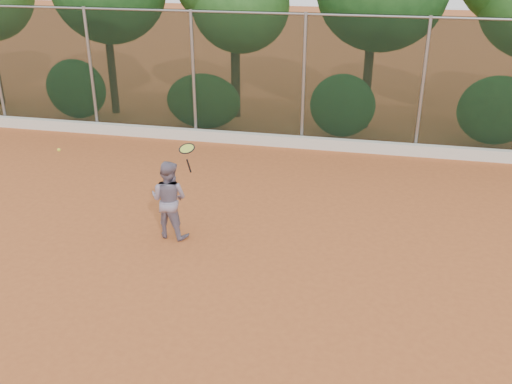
# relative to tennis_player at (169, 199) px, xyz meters

# --- Properties ---
(ground) EXTENTS (80.00, 80.00, 0.00)m
(ground) POSITION_rel_tennis_player_xyz_m (1.74, -1.41, -0.76)
(ground) COLOR #B95C2B
(ground) RESTS_ON ground
(concrete_curb) EXTENTS (24.00, 0.20, 0.30)m
(concrete_curb) POSITION_rel_tennis_player_xyz_m (1.74, 5.41, -0.61)
(concrete_curb) COLOR silver
(concrete_curb) RESTS_ON ground
(tennis_player) EXTENTS (0.82, 0.69, 1.51)m
(tennis_player) POSITION_rel_tennis_player_xyz_m (0.00, 0.00, 0.00)
(tennis_player) COLOR gray
(tennis_player) RESTS_ON ground
(chainlink_fence) EXTENTS (24.09, 0.09, 3.50)m
(chainlink_fence) POSITION_rel_tennis_player_xyz_m (1.74, 5.59, 1.10)
(chainlink_fence) COLOR black
(chainlink_fence) RESTS_ON ground
(tennis_racket) EXTENTS (0.35, 0.34, 0.56)m
(tennis_racket) POSITION_rel_tennis_player_xyz_m (0.44, -0.11, 1.04)
(tennis_racket) COLOR black
(tennis_racket) RESTS_ON ground
(tennis_ball_in_flight) EXTENTS (0.06, 0.06, 0.06)m
(tennis_ball_in_flight) POSITION_rel_tennis_player_xyz_m (-2.00, -0.20, 0.90)
(tennis_ball_in_flight) COLOR yellow
(tennis_ball_in_flight) RESTS_ON ground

